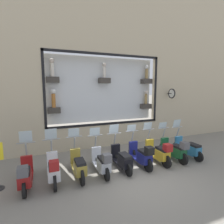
% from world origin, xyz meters
% --- Properties ---
extents(ground_plane, '(120.00, 120.00, 0.00)m').
position_xyz_m(ground_plane, '(0.00, 0.00, 0.00)').
color(ground_plane, gray).
extents(building_facade, '(1.21, 36.00, 8.92)m').
position_xyz_m(building_facade, '(3.60, -0.00, 4.55)').
color(building_facade, tan).
rests_on(building_facade, ground_plane).
extents(scooter_teal_0, '(1.79, 0.61, 1.61)m').
position_xyz_m(scooter_teal_0, '(0.63, -2.98, 0.42)').
color(scooter_teal_0, black).
rests_on(scooter_teal_0, ground_plane).
extents(scooter_green_1, '(1.80, 0.61, 1.54)m').
position_xyz_m(scooter_green_1, '(0.57, -2.14, 0.47)').
color(scooter_green_1, black).
rests_on(scooter_green_1, ground_plane).
extents(scooter_yellow_2, '(1.81, 0.60, 1.60)m').
position_xyz_m(scooter_yellow_2, '(0.58, -1.30, 0.48)').
color(scooter_yellow_2, black).
rests_on(scooter_yellow_2, ground_plane).
extents(scooter_navy_3, '(1.81, 0.60, 1.55)m').
position_xyz_m(scooter_navy_3, '(0.57, -0.46, 0.48)').
color(scooter_navy_3, black).
rests_on(scooter_navy_3, ground_plane).
extents(scooter_black_4, '(1.80, 0.60, 1.63)m').
position_xyz_m(scooter_black_4, '(0.63, 0.38, 0.42)').
color(scooter_black_4, black).
rests_on(scooter_black_4, ground_plane).
extents(scooter_silver_5, '(1.79, 0.60, 1.56)m').
position_xyz_m(scooter_silver_5, '(0.57, 1.22, 0.46)').
color(scooter_silver_5, black).
rests_on(scooter_silver_5, ground_plane).
extents(scooter_olive_6, '(1.81, 0.61, 1.61)m').
position_xyz_m(scooter_olive_6, '(0.64, 2.06, 0.44)').
color(scooter_olive_6, black).
rests_on(scooter_olive_6, ground_plane).
extents(scooter_white_7, '(1.80, 0.61, 1.67)m').
position_xyz_m(scooter_white_7, '(0.58, 2.90, 0.48)').
color(scooter_white_7, black).
rests_on(scooter_white_7, ground_plane).
extents(scooter_red_8, '(1.79, 0.61, 1.66)m').
position_xyz_m(scooter_red_8, '(0.57, 3.74, 0.46)').
color(scooter_red_8, black).
rests_on(scooter_red_8, ground_plane).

